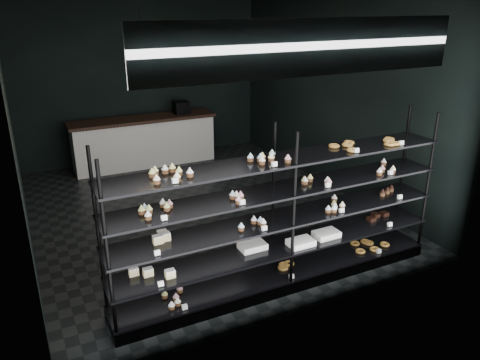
{
  "coord_description": "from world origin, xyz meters",
  "views": [
    {
      "loc": [
        -2.46,
        -6.49,
        3.13
      ],
      "look_at": [
        -0.19,
        -1.9,
        1.17
      ],
      "focal_mm": 35.0,
      "sensor_mm": 36.0,
      "label": 1
    }
  ],
  "objects": [
    {
      "name": "service_counter",
      "position": [
        -0.15,
        2.5,
        0.5
      ],
      "size": [
        2.89,
        0.65,
        1.23
      ],
      "color": "beige",
      "rests_on": "room"
    },
    {
      "name": "display_shelf",
      "position": [
        0.05,
        -2.45,
        0.63
      ],
      "size": [
        4.0,
        0.5,
        1.91
      ],
      "color": "black",
      "rests_on": "room"
    },
    {
      "name": "pendant_lamp",
      "position": [
        -1.09,
        -1.34,
        2.45
      ],
      "size": [
        0.32,
        0.32,
        0.89
      ],
      "color": "black",
      "rests_on": "room"
    },
    {
      "name": "room",
      "position": [
        0.0,
        0.0,
        1.6
      ],
      "size": [
        5.01,
        6.01,
        3.2
      ],
      "color": "black",
      "rests_on": "ground"
    },
    {
      "name": "signage",
      "position": [
        0.0,
        -2.93,
        2.75
      ],
      "size": [
        3.3,
        0.05,
        0.5
      ],
      "color": "#0E0B39",
      "rests_on": "room"
    }
  ]
}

